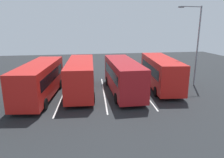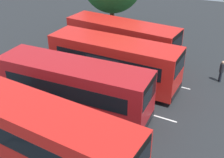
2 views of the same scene
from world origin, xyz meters
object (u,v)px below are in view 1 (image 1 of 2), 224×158
Objects in this scene: bus_center_right at (81,76)px; bus_far_right at (40,79)px; bus_far_left at (160,72)px; street_lamp at (196,41)px; bus_center_left at (123,76)px; pedestrian at (54,70)px.

bus_center_right is 0.99× the size of bus_far_right.
street_lamp is at bearing -80.12° from bus_far_left.
bus_center_left is 7.92m from bus_far_right.
street_lamp is at bearing 37.73° from pedestrian.
street_lamp reaches higher than bus_far_right.
bus_far_right reaches higher than pedestrian.
bus_center_left is 0.98× the size of bus_far_right.
bus_center_left is 5.61× the size of pedestrian.
bus_far_right is at bearing -33.78° from pedestrian.
bus_center_left and bus_far_right have the same top height.
bus_far_right is 7.86m from pedestrian.
bus_center_right is (0.70, 4.15, 0.00)m from bus_center_left.
bus_center_left is at bearing 3.79° from street_lamp.
bus_far_left is at bearing 30.70° from pedestrian.
street_lamp is at bearing -83.35° from bus_center_right.
bus_center_left is at bearing 111.09° from bus_far_left.
bus_far_left and bus_far_right have the same top height.
bus_center_right is (-0.45, 8.54, 0.00)m from bus_far_left.
pedestrian is 0.19× the size of street_lamp.
bus_center_right and bus_far_right have the same top height.
bus_center_left is 1.07× the size of street_lamp.
bus_center_left is 0.99× the size of bus_center_right.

